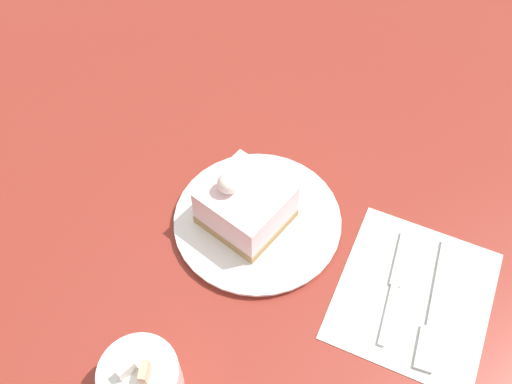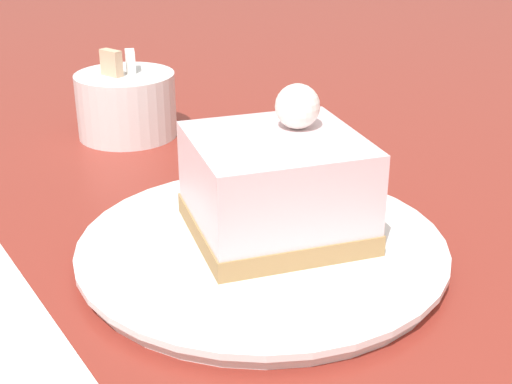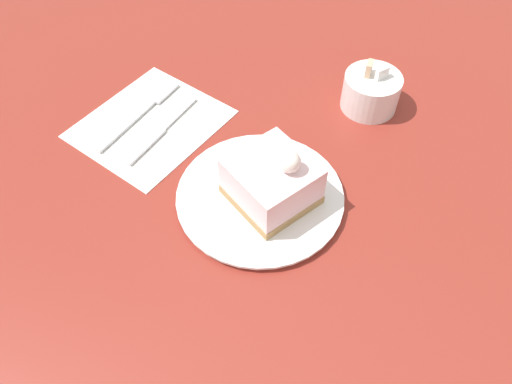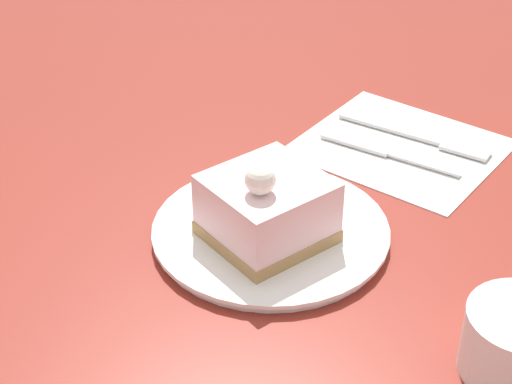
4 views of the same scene
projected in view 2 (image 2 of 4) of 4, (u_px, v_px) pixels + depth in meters
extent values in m
plane|color=maroon|center=(300.00, 285.00, 0.40)|extent=(4.00, 4.00, 0.00)
cylinder|color=white|center=(269.00, 248.00, 0.43)|extent=(0.21, 0.21, 0.01)
cylinder|color=white|center=(269.00, 242.00, 0.43)|extent=(0.22, 0.22, 0.00)
cube|color=#AD8451|center=(275.00, 223.00, 0.44)|extent=(0.12, 0.12, 0.01)
cube|color=silver|center=(276.00, 176.00, 0.42)|extent=(0.12, 0.12, 0.05)
sphere|color=white|center=(297.00, 106.00, 0.42)|extent=(0.03, 0.03, 0.03)
cylinder|color=white|center=(126.00, 105.00, 0.62)|extent=(0.09, 0.09, 0.06)
cube|color=#D8B28C|center=(111.00, 64.00, 0.60)|extent=(0.01, 0.02, 0.02)
cube|color=white|center=(130.00, 62.00, 0.62)|extent=(0.02, 0.02, 0.02)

